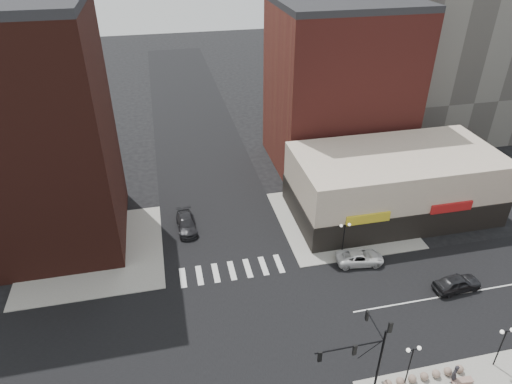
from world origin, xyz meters
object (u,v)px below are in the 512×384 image
object	(u,v)px
street_lamp_ne	(344,231)
stone_bench	(462,381)
street_lamp_se_a	(412,356)
white_suv	(360,258)
traffic_signal	(368,349)
dark_sedan_east	(457,283)
pedestrian	(454,374)
dark_sedan_north	(186,224)
street_lamp_se_b	(504,338)

from	to	relation	value
street_lamp_ne	stone_bench	bearing A→B (deg)	-78.78
street_lamp_se_a	white_suv	world-z (taller)	street_lamp_se_a
traffic_signal	street_lamp_ne	xyz separation A→B (m)	(4.76, 15.83, -1.67)
traffic_signal	white_suv	xyz separation A→B (m)	(6.19, 14.33, -4.26)
street_lamp_se_a	dark_sedan_east	world-z (taller)	street_lamp_se_a
traffic_signal	dark_sedan_east	bearing A→B (deg)	31.44
dark_sedan_east	stone_bench	bearing A→B (deg)	145.07
street_lamp_ne	white_suv	bearing A→B (deg)	-46.36
white_suv	pedestrian	distance (m)	15.27
street_lamp_ne	dark_sedan_north	bearing A→B (deg)	151.68
dark_sedan_east	stone_bench	size ratio (longest dim) A/B	2.73
street_lamp_se_a	dark_sedan_east	bearing A→B (deg)	40.52
street_lamp_se_a	dark_sedan_north	xyz separation A→B (m)	(-15.04, 24.64, -2.53)
street_lamp_ne	dark_sedan_east	xyz separation A→B (m)	(9.15, -7.32, -2.47)
street_lamp_se_a	street_lamp_ne	size ratio (longest dim) A/B	1.00
traffic_signal	street_lamp_se_a	distance (m)	4.12
street_lamp_se_b	dark_sedan_north	world-z (taller)	street_lamp_se_b
street_lamp_se_b	pedestrian	xyz separation A→B (m)	(-4.29, -0.71, -2.24)
street_lamp_ne	dark_sedan_east	distance (m)	11.98
street_lamp_ne	pedestrian	size ratio (longest dim) A/B	2.22
street_lamp_ne	dark_sedan_north	size ratio (longest dim) A/B	0.79
traffic_signal	street_lamp_se_a	size ratio (longest dim) A/B	1.87
dark_sedan_east	white_suv	bearing A→B (deg)	48.90
dark_sedan_east	street_lamp_ne	bearing A→B (deg)	47.25
dark_sedan_east	traffic_signal	bearing A→B (deg)	117.36
white_suv	dark_sedan_north	distance (m)	20.20
dark_sedan_north	street_lamp_ne	bearing A→B (deg)	-30.63
stone_bench	street_lamp_se_a	bearing A→B (deg)	170.83
stone_bench	street_lamp_se_b	bearing A→B (deg)	19.12
street_lamp_se_a	pedestrian	xyz separation A→B (m)	(3.71, -0.71, -2.24)
traffic_signal	stone_bench	bearing A→B (deg)	-8.18
pedestrian	white_suv	bearing A→B (deg)	-129.13
traffic_signal	pedestrian	world-z (taller)	traffic_signal
street_lamp_se_b	dark_sedan_east	size ratio (longest dim) A/B	0.86
street_lamp_se_a	stone_bench	world-z (taller)	street_lamp_se_a
street_lamp_se_b	dark_sedan_north	distance (m)	33.83
traffic_signal	dark_sedan_north	bearing A→B (deg)	114.73
white_suv	stone_bench	world-z (taller)	white_suv
white_suv	stone_bench	size ratio (longest dim) A/B	2.87
street_lamp_se_b	stone_bench	xyz separation A→B (m)	(-3.63, -1.00, -2.95)
traffic_signal	street_lamp_ne	size ratio (longest dim) A/B	1.87
traffic_signal	stone_bench	world-z (taller)	traffic_signal
street_lamp_se_a	street_lamp_ne	distance (m)	16.03
street_lamp_ne	dark_sedan_north	xyz separation A→B (m)	(-16.04, 8.64, -2.53)
street_lamp_se_b	street_lamp_ne	distance (m)	17.46
street_lamp_se_a	traffic_signal	bearing A→B (deg)	177.43
street_lamp_se_a	street_lamp_se_b	xyz separation A→B (m)	(8.00, 0.00, 0.00)
street_lamp_se_a	street_lamp_se_b	bearing A→B (deg)	0.00
street_lamp_ne	stone_bench	xyz separation A→B (m)	(3.37, -17.00, -2.95)
white_suv	traffic_signal	bearing A→B (deg)	163.72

